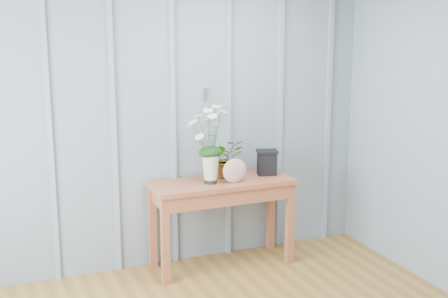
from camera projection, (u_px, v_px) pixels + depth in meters
name	position (u px, v px, depth m)	size (l,w,h in m)	color
room_shell	(199.00, 36.00, 3.73)	(4.00, 4.50, 2.50)	gray
sideboard	(222.00, 194.00, 5.22)	(1.20, 0.45, 0.75)	brown
daisy_vase	(210.00, 133.00, 5.02)	(0.47, 0.36, 0.67)	black
spider_plant	(226.00, 158.00, 5.28)	(0.30, 0.26, 0.33)	black
felt_disc_vessel	(235.00, 171.00, 5.10)	(0.20, 0.06, 0.20)	#904A56
carved_box	(267.00, 162.00, 5.36)	(0.21, 0.18, 0.22)	black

